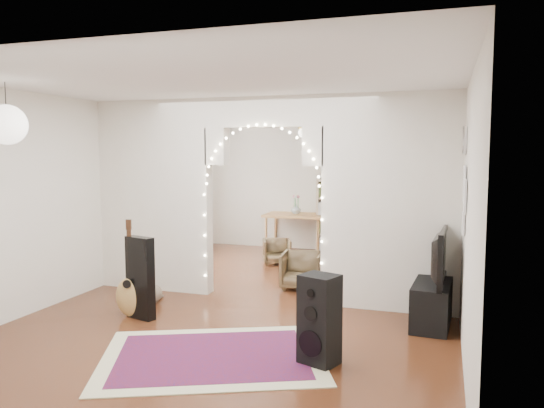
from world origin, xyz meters
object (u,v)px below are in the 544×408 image
(acoustic_guitar, at_px, (130,281))
(dining_chair_right, at_px, (277,251))
(floor_speaker, at_px, (319,320))
(dining_table, at_px, (296,218))
(media_console, at_px, (432,303))
(dining_chair_left, at_px, (302,270))
(bookcase, at_px, (354,217))

(acoustic_guitar, bearing_deg, dining_chair_right, 70.68)
(floor_speaker, bearing_deg, dining_table, 128.42)
(acoustic_guitar, distance_m, floor_speaker, 2.56)
(floor_speaker, bearing_deg, media_console, 78.18)
(floor_speaker, xyz_separation_m, dining_chair_left, (-0.87, 2.62, -0.16))
(dining_chair_left, bearing_deg, dining_table, 100.57)
(dining_chair_left, height_order, dining_chair_right, dining_chair_left)
(bookcase, height_order, dining_table, bookcase)
(acoustic_guitar, relative_size, dining_chair_right, 2.05)
(media_console, bearing_deg, dining_chair_left, 153.52)
(media_console, bearing_deg, bookcase, 115.63)
(dining_chair_right, bearing_deg, dining_table, 66.95)
(acoustic_guitar, distance_m, dining_chair_left, 2.53)
(floor_speaker, distance_m, bookcase, 5.50)
(bookcase, relative_size, dining_table, 1.20)
(floor_speaker, bearing_deg, acoustic_guitar, -174.55)
(dining_chair_left, distance_m, dining_chair_right, 1.75)
(dining_table, bearing_deg, bookcase, 4.17)
(media_console, relative_size, bookcase, 0.69)
(dining_table, height_order, dining_chair_left, dining_table)
(bookcase, bearing_deg, media_console, -69.93)
(floor_speaker, distance_m, dining_chair_right, 4.48)
(dining_table, relative_size, dining_chair_right, 2.48)
(dining_table, relative_size, dining_chair_left, 2.07)
(bookcase, xyz_separation_m, dining_chair_right, (-1.14, -1.33, -0.50))
(dining_chair_left, bearing_deg, dining_chair_right, 112.84)
(floor_speaker, relative_size, dining_chair_left, 1.45)
(media_console, bearing_deg, floor_speaker, -118.57)
(bookcase, distance_m, dining_chair_left, 2.90)
(acoustic_guitar, xyz_separation_m, dining_chair_right, (0.74, 3.46, -0.21))
(bookcase, relative_size, dining_chair_right, 2.97)
(bookcase, bearing_deg, acoustic_guitar, -113.06)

